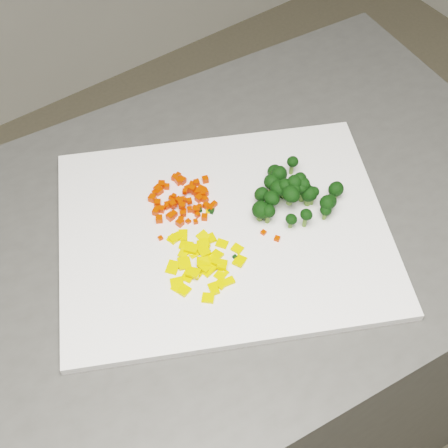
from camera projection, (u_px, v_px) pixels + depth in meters
counter_block at (242, 348)px, 1.27m from camera, size 0.95×0.71×0.90m
cutting_board at (224, 231)px, 0.88m from camera, size 0.57×0.52×0.01m
carrot_pile at (183, 196)px, 0.89m from camera, size 0.10×0.10×0.03m
pepper_pile at (204, 258)px, 0.84m from camera, size 0.12×0.12×0.02m
broccoli_pile at (294, 187)px, 0.89m from camera, size 0.12×0.12×0.06m
carrot_cube_0 at (194, 192)px, 0.91m from camera, size 0.01×0.01×0.01m
carrot_cube_1 at (196, 209)px, 0.89m from camera, size 0.01×0.01×0.01m
carrot_cube_2 at (206, 206)px, 0.90m from camera, size 0.01×0.01×0.01m
carrot_cube_3 at (175, 178)px, 0.93m from camera, size 0.01×0.01×0.01m
carrot_cube_4 at (197, 183)px, 0.92m from camera, size 0.01×0.01×0.01m
carrot_cube_5 at (205, 200)px, 0.90m from camera, size 0.01×0.01×0.01m
carrot_cube_6 at (205, 217)px, 0.88m from camera, size 0.01×0.01×0.01m
carrot_cube_7 at (174, 204)px, 0.90m from camera, size 0.01×0.01×0.01m
carrot_cube_8 at (192, 189)px, 0.90m from camera, size 0.01×0.01×0.01m
carrot_cube_9 at (173, 198)px, 0.90m from camera, size 0.01×0.01×0.01m
carrot_cube_10 at (190, 210)px, 0.89m from camera, size 0.01×0.01×0.01m
carrot_cube_11 at (196, 210)px, 0.89m from camera, size 0.01×0.01×0.01m
carrot_cube_12 at (204, 192)px, 0.91m from camera, size 0.01×0.01×0.01m
carrot_cube_13 at (173, 200)px, 0.90m from camera, size 0.01×0.01×0.01m
carrot_cube_14 at (158, 203)px, 0.90m from camera, size 0.01×0.01×0.01m
carrot_cube_15 at (179, 200)px, 0.89m from camera, size 0.01×0.01×0.01m
carrot_cube_16 at (168, 205)px, 0.90m from camera, size 0.01×0.01×0.01m
carrot_cube_17 at (211, 208)px, 0.89m from camera, size 0.01×0.01×0.01m
carrot_cube_18 at (208, 208)px, 0.89m from camera, size 0.01×0.01×0.01m
carrot_cube_19 at (167, 207)px, 0.90m from camera, size 0.01×0.01×0.01m
carrot_cube_20 at (203, 194)px, 0.91m from camera, size 0.01×0.01×0.01m
carrot_cube_21 at (162, 209)px, 0.89m from camera, size 0.01×0.01×0.01m
carrot_cube_22 at (160, 191)px, 0.91m from camera, size 0.01×0.01×0.01m
carrot_cube_23 at (180, 202)px, 0.89m from camera, size 0.01×0.01×0.01m
carrot_cube_24 at (196, 222)px, 0.88m from camera, size 0.01×0.01×0.01m
carrot_cube_25 at (178, 175)px, 0.93m from camera, size 0.01×0.01×0.01m
carrot_cube_26 at (201, 190)px, 0.91m from camera, size 0.01×0.01×0.01m
carrot_cube_27 at (158, 189)px, 0.91m from camera, size 0.01×0.01×0.01m
carrot_cube_28 at (167, 187)px, 0.92m from camera, size 0.01×0.01×0.01m
carrot_cube_29 at (183, 214)px, 0.89m from camera, size 0.01×0.01×0.01m
carrot_cube_30 at (158, 192)px, 0.91m from camera, size 0.01×0.01×0.01m
carrot_cube_31 at (200, 207)px, 0.90m from camera, size 0.01×0.01×0.01m
carrot_cube_32 at (197, 215)px, 0.89m from camera, size 0.01×0.01×0.01m
carrot_cube_33 at (206, 199)px, 0.90m from camera, size 0.01×0.01×0.01m
carrot_cube_34 at (162, 185)px, 0.92m from camera, size 0.01×0.01×0.01m
carrot_cube_35 at (185, 201)px, 0.90m from camera, size 0.01×0.01×0.01m
carrot_cube_36 at (158, 209)px, 0.89m from camera, size 0.01×0.01×0.01m
carrot_cube_37 at (214, 204)px, 0.90m from camera, size 0.01×0.01×0.01m
carrot_cube_38 at (180, 223)px, 0.88m from camera, size 0.01×0.01×0.01m
carrot_cube_39 at (152, 198)px, 0.90m from camera, size 0.01×0.01×0.01m
carrot_cube_40 at (156, 212)px, 0.89m from camera, size 0.01×0.01×0.01m
carrot_cube_41 at (182, 200)px, 0.90m from camera, size 0.01×0.01×0.01m
carrot_cube_42 at (182, 206)px, 0.89m from camera, size 0.01×0.01×0.01m
carrot_cube_43 at (205, 180)px, 0.92m from camera, size 0.01×0.01×0.01m
carrot_cube_44 at (181, 220)px, 0.88m from camera, size 0.01×0.01×0.01m
carrot_cube_45 at (170, 217)px, 0.88m from camera, size 0.01×0.01×0.01m
carrot_cube_46 at (155, 193)px, 0.91m from camera, size 0.01×0.01×0.01m
carrot_cube_47 at (188, 189)px, 0.91m from camera, size 0.01×0.01×0.01m
carrot_cube_48 at (196, 192)px, 0.91m from camera, size 0.01×0.01×0.01m
carrot_cube_49 at (199, 198)px, 0.90m from camera, size 0.01×0.01×0.01m
carrot_cube_50 at (192, 184)px, 0.92m from camera, size 0.01×0.01×0.01m
carrot_cube_51 at (187, 189)px, 0.91m from camera, size 0.01×0.01×0.01m
carrot_cube_52 at (174, 214)px, 0.89m from camera, size 0.01×0.01×0.01m
carrot_cube_53 at (189, 201)px, 0.89m from camera, size 0.01×0.01×0.01m
carrot_cube_54 at (173, 204)px, 0.89m from camera, size 0.01×0.01×0.01m
carrot_cube_55 at (174, 196)px, 0.90m from camera, size 0.01×0.01×0.01m
carrot_cube_56 at (185, 191)px, 0.90m from camera, size 0.01×0.01×0.01m
carrot_cube_57 at (184, 211)px, 0.89m from camera, size 0.01×0.01×0.01m
carrot_cube_58 at (159, 219)px, 0.88m from camera, size 0.01×0.01×0.01m
carrot_cube_59 at (182, 181)px, 0.92m from camera, size 0.01×0.01×0.01m
carrot_cube_60 at (179, 181)px, 0.92m from camera, size 0.01×0.01×0.01m
carrot_cube_61 at (197, 192)px, 0.91m from camera, size 0.01×0.01×0.01m
pepper_chunk_0 at (237, 249)px, 0.85m from camera, size 0.02×0.02×0.01m
pepper_chunk_1 at (209, 270)px, 0.83m from camera, size 0.02×0.02×0.01m
pepper_chunk_2 at (202, 249)px, 0.85m from camera, size 0.02×0.02×0.01m
pepper_chunk_3 at (212, 262)px, 0.84m from camera, size 0.02×0.02×0.01m
pepper_chunk_4 at (209, 239)px, 0.86m from camera, size 0.02×0.02×0.01m
pepper_chunk_5 at (177, 282)px, 0.82m from camera, size 0.02×0.02×0.01m
pepper_chunk_6 at (222, 265)px, 0.83m from camera, size 0.02×0.02×0.01m
pepper_chunk_7 at (214, 289)px, 0.81m from camera, size 0.02×0.02×0.01m
pepper_chunk_8 at (193, 273)px, 0.82m from camera, size 0.02×0.02×0.01m
pepper_chunk_9 at (219, 262)px, 0.83m from camera, size 0.02×0.02×0.01m
pepper_chunk_10 at (173, 267)px, 0.84m from camera, size 0.03×0.03×0.01m
pepper_chunk_11 at (215, 256)px, 0.85m from camera, size 0.02×0.02×0.01m
pepper_chunk_12 at (222, 244)px, 0.86m from camera, size 0.02×0.02×0.00m
pepper_chunk_13 at (203, 236)px, 0.87m from camera, size 0.02×0.02×0.01m
pepper_chunk_14 at (208, 298)px, 0.81m from camera, size 0.02×0.02×0.01m
pepper_chunk_15 at (184, 263)px, 0.84m from camera, size 0.02×0.02×0.01m
pepper_chunk_16 at (221, 283)px, 0.82m from camera, size 0.02×0.02×0.01m
pepper_chunk_17 at (196, 253)px, 0.85m from camera, size 0.02×0.01×0.01m
pepper_chunk_18 at (175, 238)px, 0.86m from camera, size 0.02×0.01×0.01m
pepper_chunk_19 at (203, 244)px, 0.85m from camera, size 0.02×0.02×0.01m
pepper_chunk_20 at (240, 261)px, 0.84m from camera, size 0.02×0.02×0.01m
pepper_chunk_21 at (228, 282)px, 0.82m from camera, size 0.02×0.01×0.01m
pepper_chunk_22 at (204, 251)px, 0.84m from camera, size 0.02×0.02×0.01m
pepper_chunk_23 at (188, 276)px, 0.83m from camera, size 0.02×0.02×0.01m
pepper_chunk_24 at (194, 274)px, 0.83m from camera, size 0.02×0.02×0.00m
pepper_chunk_25 at (178, 288)px, 0.82m from camera, size 0.02×0.02×0.01m
pepper_chunk_26 at (183, 235)px, 0.87m from camera, size 0.02×0.02×0.00m
pepper_chunk_27 at (203, 262)px, 0.84m from camera, size 0.02×0.02×0.01m
pepper_chunk_28 at (186, 246)px, 0.86m from camera, size 0.02×0.02×0.01m
pepper_chunk_29 at (204, 262)px, 0.83m from camera, size 0.02×0.02×0.01m
pepper_chunk_30 at (173, 239)px, 0.86m from camera, size 0.02×0.02×0.01m
pepper_chunk_31 at (191, 248)px, 0.85m from camera, size 0.02×0.02×0.01m
pepper_chunk_32 at (206, 266)px, 0.83m from camera, size 0.02×0.02×0.01m
pepper_chunk_33 at (221, 274)px, 0.83m from camera, size 0.02×0.02×0.00m
pepper_chunk_34 at (184, 252)px, 0.85m from camera, size 0.02×0.02×0.01m
pepper_chunk_35 at (184, 290)px, 0.81m from camera, size 0.02×0.02×0.01m
pepper_chunk_36 at (204, 243)px, 0.85m from camera, size 0.02×0.02×0.01m
broccoli_floret_0 at (308, 198)px, 0.89m from camera, size 0.03×0.03×0.03m
broccoli_floret_1 at (290, 197)px, 0.87m from camera, size 0.03×0.03×0.03m
broccoli_floret_2 at (300, 189)px, 0.88m from camera, size 0.03×0.03×0.02m
broccoli_floret_3 at (293, 186)px, 0.88m from camera, size 0.03×0.03×0.03m
broccoli_floret_4 at (325, 213)px, 0.88m from camera, size 0.02×0.02×0.03m
broccoli_floret_5 at (326, 207)px, 0.88m from camera, size 0.03×0.03×0.03m
broccoli_floret_6 at (309, 197)px, 0.89m from camera, size 0.03×0.03×0.03m
broccoli_floret_7 at (302, 188)px, 0.89m from camera, size 0.02×0.02×0.03m
broccoli_floret_8 at (284, 189)px, 0.89m from camera, size 0.03×0.03×0.03m
broccoli_floret_9 at (302, 193)px, 0.89m from camera, size 0.03×0.03×0.03m
broccoli_floret_10 at (293, 192)px, 0.88m from camera, size 0.03×0.03×0.03m
broccoli_floret_11 at (277, 192)px, 0.89m from camera, size 0.03×0.03×0.04m
broccoli_floret_12 at (328, 205)px, 0.88m from camera, size 0.03×0.03×0.03m
broccoli_floret_13 at (291, 222)px, 0.87m from camera, size 0.02×0.02×0.02m
broccoli_floret_14 at (271, 202)px, 0.88m from camera, size 0.03×0.03×0.04m
broccoli_floret_15 at (299, 183)px, 0.89m from camera, size 0.03×0.03×0.03m
broccoli_floret_16 at (260, 212)px, 0.87m from camera, size 0.04×0.04×0.03m
broccoli_floret_17 at (261, 197)px, 0.89m from camera, size 0.03×0.03×0.03m
broccoli_floret_18 at (312, 196)px, 0.89m from camera, size 0.02×0.02×0.03m
broccoli_floret_19 at (274, 175)px, 0.92m from camera, size 0.03×0.03×0.03m
broccoli_floret_20 at (303, 192)px, 0.89m from camera, size 0.03×0.03×0.03m
broccoli_floret_21 at (292, 166)px, 0.93m from camera, size 0.02×0.02×0.03m
broccoli_floret_22 at (271, 186)px, 0.90m from camera, size 0.03×0.03×0.03m
broccoli_floret_23 at (268, 215)px, 0.87m from camera, size 0.03×0.03×0.03m
broccoli_floret_24 at (305, 219)px, 0.87m from camera, size 0.02×0.02×0.03m
broccoli_floret_25 at (278, 178)px, 0.91m from camera, size 0.04×0.04×0.03m
broccoli_floret_26 at (335, 192)px, 0.90m from camera, size 0.03×0.03×0.03m
stray_bit_0 at (199, 210)px, 0.89m from camera, size 0.01×0.01×0.01m
stray_bit_1 at (188, 221)px, 0.88m from camera, size 0.01×0.01×0.00m
stray_bit_2 at (179, 222)px, 0.88m from camera, size 0.01×0.01×0.00m
stray_bit_3 at (235, 257)px, 0.85m from camera, size 0.01×0.01×0.00m
stray_bit_4 at (161, 210)px, 0.89m from camera, size 0.01×0.01×0.00m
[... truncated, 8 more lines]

